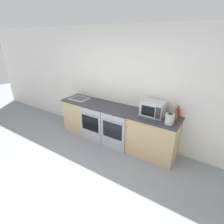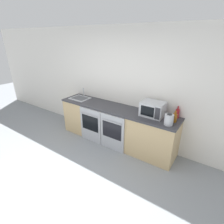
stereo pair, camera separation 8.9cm
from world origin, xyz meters
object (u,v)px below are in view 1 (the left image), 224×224
sink (79,98)px  microwave (153,109)px  kettle (170,119)px  bottle_amber (175,117)px  oven_right (113,133)px  bottle_red (178,113)px  oven_left (91,126)px

sink → microwave: bearing=1.8°
kettle → sink: (-2.34, 0.15, -0.09)m
bottle_amber → kettle: bearing=-107.4°
oven_right → sink: (-1.22, 0.32, 0.47)m
oven_right → sink: size_ratio=1.80×
kettle → sink: size_ratio=0.45×
bottle_amber → sink: bearing=-179.5°
sink → bottle_red: bearing=5.7°
kettle → oven_left: bearing=-174.5°
microwave → bottle_red: microwave is taller
microwave → kettle: 0.45m
oven_right → bottle_amber: 1.34m
oven_left → microwave: bearing=15.7°
oven_left → bottle_amber: bottle_amber is taller
microwave → kettle: microwave is taller
bottle_amber → bottle_red: (-0.01, 0.22, 0.01)m
oven_left → bottle_amber: 1.91m
oven_right → sink: sink is taller
bottle_red → sink: 2.40m
oven_right → microwave: 1.02m
bottle_amber → bottle_red: size_ratio=0.92×
bottle_amber → sink: 2.40m
oven_left → sink: (-0.60, 0.32, 0.47)m
oven_right → kettle: kettle is taller
bottle_red → sink: sink is taller
microwave → kettle: size_ratio=2.12×
microwave → kettle: (0.40, -0.21, -0.04)m
microwave → sink: size_ratio=0.97×
oven_right → bottle_red: (1.16, 0.56, 0.55)m
oven_right → bottle_red: size_ratio=3.49×
microwave → bottle_amber: size_ratio=2.04×
bottle_red → sink: size_ratio=0.52×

